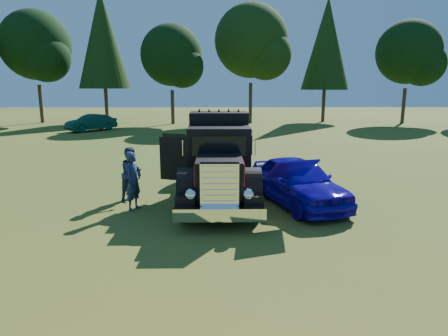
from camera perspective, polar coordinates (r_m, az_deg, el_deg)
ground at (r=12.38m, az=-3.66°, el=-6.85°), size 120.00×120.00×0.00m
treeline at (r=39.13m, az=-7.86°, el=17.07°), size 61.26×24.04×13.33m
diamond_t_truck at (r=13.79m, az=-0.74°, el=0.61°), size 3.32×7.16×3.00m
hotrod_coupe at (r=13.59m, az=10.52°, el=-1.88°), size 3.19×4.95×1.89m
spectator_near at (r=13.05m, az=-12.82°, el=-1.82°), size 0.67×0.81×1.90m
spectator_far at (r=14.23m, az=-13.05°, el=-0.79°), size 1.06×1.13×1.86m
distant_teal_car at (r=36.78m, az=-18.45°, el=6.16°), size 4.06×4.21×1.43m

